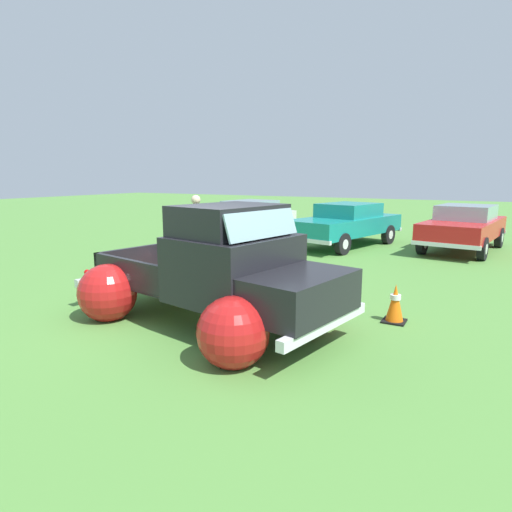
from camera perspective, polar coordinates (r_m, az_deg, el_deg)
The scene contains 8 objects.
ground_plane at distance 7.19m, azimuth -6.64°, elevation -8.56°, with size 80.00×80.00×0.00m, color #548C3D.
vintage_pickup_truck at distance 6.71m, azimuth -4.49°, elevation -3.17°, with size 4.89×3.42×1.96m.
show_car_0 at distance 16.18m, azimuth -1.03°, elevation 4.98°, with size 2.29×4.36×1.43m.
show_car_1 at distance 14.85m, azimuth 11.75°, elevation 4.28°, with size 2.92×4.90×1.43m.
show_car_2 at distance 15.15m, azimuth 25.66°, elevation 3.58°, with size 2.44×4.60×1.43m.
spectator_0 at distance 11.51m, azimuth -7.84°, elevation 4.06°, with size 0.52×0.45×1.85m.
spectator_1 at distance 10.84m, azimuth -3.97°, elevation 3.15°, with size 0.43×0.53×1.68m.
lane_cone_0 at distance 7.38m, azimuth 17.82°, elevation -5.97°, with size 0.36×0.36×0.63m.
Camera 1 is at (3.99, -5.50, 2.34)m, focal length 30.43 mm.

